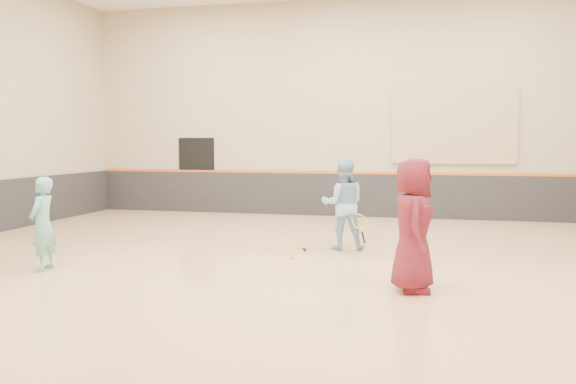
% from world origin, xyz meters
% --- Properties ---
extents(room, '(15.04, 12.04, 6.22)m').
position_xyz_m(room, '(0.00, 0.00, 0.81)').
color(room, tan).
rests_on(room, ground).
extents(wainscot_back, '(14.90, 0.04, 1.20)m').
position_xyz_m(wainscot_back, '(0.00, 5.97, 0.60)').
color(wainscot_back, '#232326').
rests_on(wainscot_back, floor).
extents(accent_stripe, '(14.90, 0.03, 0.06)m').
position_xyz_m(accent_stripe, '(0.00, 5.96, 1.22)').
color(accent_stripe, '#D85914').
rests_on(accent_stripe, wall_back).
extents(acoustic_panel, '(3.20, 0.08, 2.00)m').
position_xyz_m(acoustic_panel, '(2.80, 5.95, 2.50)').
color(acoustic_panel, tan).
rests_on(acoustic_panel, wall_back).
extents(doorway, '(1.10, 0.05, 2.20)m').
position_xyz_m(doorway, '(-4.50, 5.98, 1.10)').
color(doorway, black).
rests_on(doorway, floor).
extents(girl, '(0.44, 0.60, 1.51)m').
position_xyz_m(girl, '(-3.96, -1.81, 0.76)').
color(girl, '#6EBEBB').
rests_on(girl, floor).
extents(instructor, '(0.96, 0.82, 1.74)m').
position_xyz_m(instructor, '(0.50, 1.12, 0.87)').
color(instructor, '#94C4E6').
rests_on(instructor, floor).
extents(young_man, '(0.66, 0.95, 1.84)m').
position_xyz_m(young_man, '(1.84, -1.77, 0.92)').
color(young_man, maroon).
rests_on(young_man, floor).
extents(held_racket, '(0.37, 0.37, 0.64)m').
position_xyz_m(held_racket, '(0.84, 0.96, 0.56)').
color(held_racket, '#D8E732').
rests_on(held_racket, instructor).
extents(spare_racket, '(0.69, 0.69, 0.06)m').
position_xyz_m(spare_racket, '(-0.30, 1.04, 0.03)').
color(spare_racket, gold).
rests_on(spare_racket, floor).
extents(ball_under_racket, '(0.07, 0.07, 0.07)m').
position_xyz_m(ball_under_racket, '(-0.25, -0.07, 0.03)').
color(ball_under_racket, yellow).
rests_on(ball_under_racket, floor).
extents(ball_in_hand, '(0.07, 0.07, 0.07)m').
position_xyz_m(ball_in_hand, '(2.00, -1.95, 1.21)').
color(ball_in_hand, gold).
rests_on(ball_in_hand, young_man).
extents(ball_beside_spare, '(0.07, 0.07, 0.07)m').
position_xyz_m(ball_beside_spare, '(-1.07, 2.56, 0.03)').
color(ball_beside_spare, gold).
rests_on(ball_beside_spare, floor).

